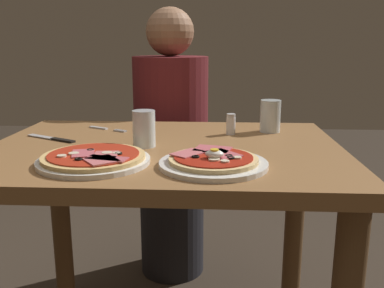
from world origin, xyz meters
TOP-DOWN VIEW (x-y plane):
  - dining_table at (0.00, 0.00)m, footprint 1.01×0.75m
  - pizza_foreground at (0.14, -0.20)m, footprint 0.26×0.26m
  - pizza_across_left at (-0.15, -0.20)m, footprint 0.28×0.28m
  - water_glass_near at (0.33, 0.21)m, footprint 0.07×0.07m
  - water_glass_far at (-0.06, -0.01)m, footprint 0.06×0.06m
  - fork at (-0.23, 0.22)m, footprint 0.15×0.09m
  - knife at (-0.34, 0.06)m, footprint 0.18×0.11m
  - salt_shaker at (0.20, 0.16)m, footprint 0.03×0.03m
  - diner_person at (-0.05, 0.63)m, footprint 0.32×0.32m

SIDE VIEW (x-z plane):
  - diner_person at x=-0.05m, z-range -0.03..1.15m
  - dining_table at x=0.00m, z-range 0.24..0.99m
  - fork at x=-0.23m, z-range 0.75..0.75m
  - knife at x=-0.34m, z-range 0.75..0.75m
  - pizza_foreground at x=0.14m, z-range 0.74..0.78m
  - pizza_across_left at x=-0.15m, z-range 0.75..0.78m
  - salt_shaker at x=0.20m, z-range 0.75..0.82m
  - water_glass_far at x=-0.06m, z-range 0.74..0.84m
  - water_glass_near at x=0.33m, z-range 0.74..0.85m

